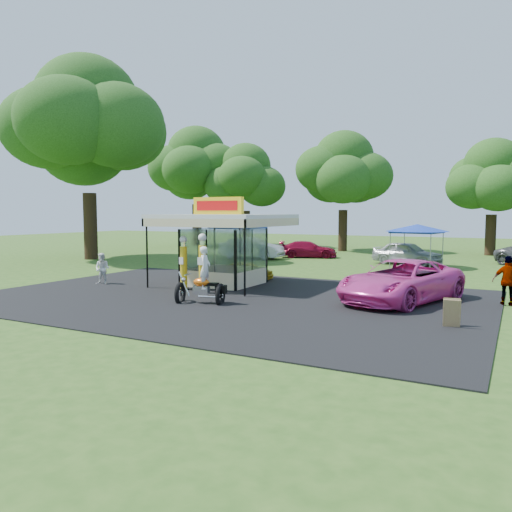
% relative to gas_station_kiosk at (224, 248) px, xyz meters
% --- Properties ---
extents(ground, '(120.00, 120.00, 0.00)m').
position_rel_gas_station_kiosk_xyz_m(ground, '(2.00, -4.99, -1.78)').
color(ground, '#2A4E18').
rests_on(ground, ground).
extents(asphalt_apron, '(20.00, 14.00, 0.04)m').
position_rel_gas_station_kiosk_xyz_m(asphalt_apron, '(2.00, -2.99, -1.76)').
color(asphalt_apron, black).
rests_on(asphalt_apron, ground).
extents(gas_station_kiosk, '(5.40, 5.40, 4.18)m').
position_rel_gas_station_kiosk_xyz_m(gas_station_kiosk, '(0.00, 0.00, 0.00)').
color(gas_station_kiosk, white).
rests_on(gas_station_kiosk, ground).
extents(gas_pump_left, '(0.46, 0.46, 2.44)m').
position_rel_gas_station_kiosk_xyz_m(gas_pump_left, '(-0.71, -2.27, -0.61)').
color(gas_pump_left, black).
rests_on(gas_pump_left, ground).
extents(gas_pump_right, '(0.48, 0.48, 2.58)m').
position_rel_gas_station_kiosk_xyz_m(gas_pump_right, '(0.56, -2.66, -0.55)').
color(gas_pump_right, black).
rests_on(gas_pump_right, ground).
extents(motorcycle, '(2.01, 1.32, 2.28)m').
position_rel_gas_station_kiosk_xyz_m(motorcycle, '(1.94, -4.65, -0.90)').
color(motorcycle, black).
rests_on(motorcycle, ground).
extents(spare_tires, '(0.98, 0.87, 0.79)m').
position_rel_gas_station_kiosk_xyz_m(spare_tires, '(-0.70, -1.18, -1.40)').
color(spare_tires, black).
rests_on(spare_tires, ground).
extents(a_frame_sign, '(0.52, 0.50, 0.88)m').
position_rel_gas_station_kiosk_xyz_m(a_frame_sign, '(10.72, -4.44, -1.34)').
color(a_frame_sign, '#593819').
rests_on(a_frame_sign, ground).
extents(kiosk_car, '(2.82, 1.13, 0.96)m').
position_rel_gas_station_kiosk_xyz_m(kiosk_car, '(-0.00, 2.21, -1.30)').
color(kiosk_car, gold).
rests_on(kiosk_car, ground).
extents(pink_sedan, '(4.46, 6.48, 1.65)m').
position_rel_gas_station_kiosk_xyz_m(pink_sedan, '(8.47, -0.76, -0.96)').
color(pink_sedan, '#E33DA2').
rests_on(pink_sedan, ground).
extents(spectator_west, '(0.85, 0.73, 1.52)m').
position_rel_gas_station_kiosk_xyz_m(spectator_west, '(-5.28, -2.60, -1.02)').
color(spectator_west, white).
rests_on(spectator_west, ground).
extents(spectator_east_b, '(1.15, 0.60, 1.87)m').
position_rel_gas_station_kiosk_xyz_m(spectator_east_b, '(12.12, 0.37, -0.85)').
color(spectator_east_b, gray).
rests_on(spectator_east_b, ground).
extents(bg_car_a, '(4.96, 1.95, 1.61)m').
position_rel_gas_station_kiosk_xyz_m(bg_car_a, '(-5.50, 12.94, -0.98)').
color(bg_car_a, silver).
rests_on(bg_car_a, ground).
extents(bg_car_b, '(4.75, 3.17, 1.28)m').
position_rel_gas_station_kiosk_xyz_m(bg_car_b, '(-2.01, 15.67, -1.14)').
color(bg_car_b, maroon).
rests_on(bg_car_b, ground).
extents(bg_car_c, '(4.89, 3.01, 1.55)m').
position_rel_gas_station_kiosk_xyz_m(bg_car_c, '(5.83, 13.76, -1.01)').
color(bg_car_c, '#ADAEB2').
rests_on(bg_car_c, ground).
extents(tent_west, '(4.26, 4.26, 2.98)m').
position_rel_gas_station_kiosk_xyz_m(tent_west, '(-4.96, 9.86, 0.91)').
color(tent_west, gray).
rests_on(tent_west, ground).
extents(tent_east, '(3.92, 3.92, 2.74)m').
position_rel_gas_station_kiosk_xyz_m(tent_east, '(6.67, 12.46, 0.70)').
color(tent_east, gray).
rests_on(tent_east, ground).
extents(oak_far_a, '(10.34, 10.34, 12.25)m').
position_rel_gas_station_kiosk_xyz_m(oak_far_a, '(-17.98, 23.78, 6.01)').
color(oak_far_a, black).
rests_on(oak_far_a, ground).
extents(oak_far_b, '(8.53, 8.53, 10.17)m').
position_rel_gas_station_kiosk_xyz_m(oak_far_b, '(-12.09, 23.88, 4.71)').
color(oak_far_b, black).
rests_on(oak_far_b, ground).
extents(oak_far_c, '(8.95, 8.95, 10.55)m').
position_rel_gas_station_kiosk_xyz_m(oak_far_c, '(-1.79, 23.46, 4.91)').
color(oak_far_c, black).
rests_on(oak_far_c, ground).
extents(oak_far_d, '(7.77, 7.77, 9.25)m').
position_rel_gas_station_kiosk_xyz_m(oak_far_d, '(10.32, 24.67, 4.11)').
color(oak_far_d, black).
rests_on(oak_far_d, ground).
extents(oak_near, '(12.63, 12.63, 14.55)m').
position_rel_gas_station_kiosk_xyz_m(oak_near, '(-15.91, 6.89, 7.33)').
color(oak_near, black).
rests_on(oak_near, ground).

